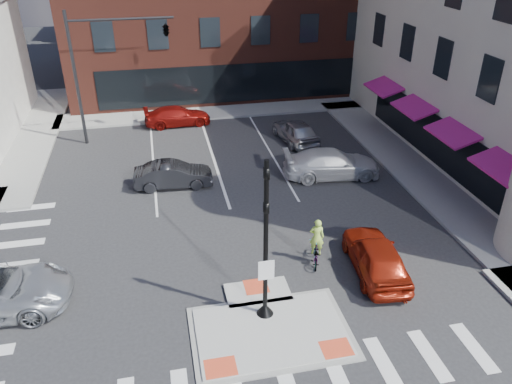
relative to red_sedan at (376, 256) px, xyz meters
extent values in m
plane|color=#28282B|center=(-4.84, -1.98, -0.76)|extent=(120.00, 120.00, 0.00)
cube|color=gray|center=(-4.84, -2.48, -0.73)|extent=(5.40, 3.60, 0.06)
cube|color=#A8A8A3|center=(-4.84, -2.48, -0.70)|extent=(5.00, 3.20, 0.12)
cube|color=#A8A8A3|center=(-4.84, -0.38, -0.70)|extent=(2.40, 1.40, 0.12)
cube|color=#E94A29|center=(-6.74, -3.68, -0.63)|extent=(1.00, 0.80, 0.01)
cube|color=#E94A29|center=(-2.94, -3.68, -0.63)|extent=(1.00, 0.80, 0.01)
cube|color=#E94A29|center=(-4.84, -0.08, -0.63)|extent=(0.90, 0.90, 0.01)
cube|color=gray|center=(-15.84, 18.02, -0.68)|extent=(3.00, 20.00, 0.15)
cube|color=gray|center=(5.96, 8.02, -0.68)|extent=(3.00, 24.00, 0.15)
cube|color=gray|center=(-1.84, 20.02, -0.68)|extent=(26.00, 3.00, 0.15)
cube|color=black|center=(-1.84, 21.02, 1.04)|extent=(20.00, 0.12, 2.80)
cube|color=black|center=(7.16, 8.02, 0.94)|extent=(0.12, 16.00, 2.60)
cube|color=#CB1B86|center=(6.46, 2.02, 2.29)|extent=(1.46, 3.00, 0.58)
cube|color=#CB1B86|center=(6.46, 8.02, 2.29)|extent=(1.46, 3.00, 0.58)
cube|color=#CB1B86|center=(6.46, 14.02, 2.29)|extent=(1.46, 3.00, 0.58)
cone|color=black|center=(-4.84, -1.58, -0.41)|extent=(0.60, 0.60, 0.45)
cylinder|color=black|center=(-4.84, -1.58, 2.44)|extent=(0.16, 0.16, 5.80)
cube|color=white|center=(-4.84, -1.70, 1.34)|extent=(0.55, 0.04, 0.75)
imported|color=black|center=(-4.84, -1.58, 4.54)|extent=(0.18, 0.22, 1.10)
imported|color=black|center=(-4.84, -1.58, 3.34)|extent=(0.18, 0.22, 1.10)
cylinder|color=black|center=(-12.34, 16.02, 3.24)|extent=(0.20, 0.20, 8.00)
cylinder|color=black|center=(-9.34, 16.02, 6.64)|extent=(6.00, 0.14, 0.14)
imported|color=black|center=(-6.84, 16.02, 6.04)|extent=(0.48, 2.24, 0.90)
imported|color=#9D210E|center=(0.00, 0.00, 0.00)|extent=(2.23, 4.60, 1.51)
imported|color=silver|center=(1.16, 8.41, 0.00)|extent=(5.40, 2.60, 1.52)
imported|color=black|center=(-7.34, 9.02, -0.09)|extent=(4.13, 1.64, 1.33)
imported|color=#ABAEB3|center=(0.58, 13.52, -0.02)|extent=(2.38, 4.54, 1.47)
imported|color=maroon|center=(-6.48, 18.03, -0.11)|extent=(4.51, 2.00, 1.29)
imported|color=#3F3F44|center=(-2.12, 1.07, -0.34)|extent=(1.01, 1.69, 0.84)
imported|color=#B0DB4D|center=(-2.12, 1.07, 0.50)|extent=(0.67, 0.54, 1.61)
camera|label=1|loc=(-7.95, -14.67, 11.60)|focal=35.00mm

